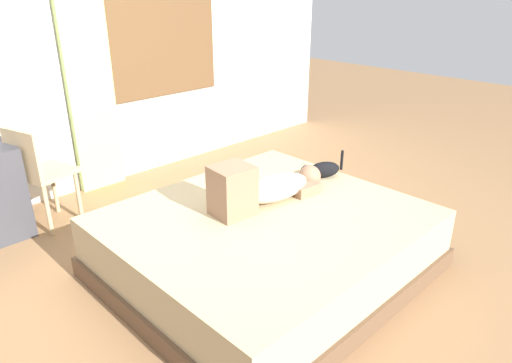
{
  "coord_description": "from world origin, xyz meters",
  "views": [
    {
      "loc": [
        -1.92,
        -1.99,
        1.89
      ],
      "look_at": [
        0.17,
        0.15,
        0.59
      ],
      "focal_mm": 32.75,
      "sensor_mm": 36.0,
      "label": 1
    }
  ],
  "objects_px": {
    "bed": "(266,243)",
    "person_lying": "(265,187)",
    "cat": "(322,170)",
    "chair_by_desk": "(37,170)"
  },
  "relations": [
    {
      "from": "person_lying",
      "to": "cat",
      "type": "bearing_deg",
      "value": 0.12
    },
    {
      "from": "person_lying",
      "to": "chair_by_desk",
      "type": "relative_size",
      "value": 1.1
    },
    {
      "from": "bed",
      "to": "person_lying",
      "type": "distance_m",
      "value": 0.39
    },
    {
      "from": "person_lying",
      "to": "chair_by_desk",
      "type": "height_order",
      "value": "chair_by_desk"
    },
    {
      "from": "bed",
      "to": "cat",
      "type": "bearing_deg",
      "value": 10.33
    },
    {
      "from": "chair_by_desk",
      "to": "bed",
      "type": "bearing_deg",
      "value": -64.09
    },
    {
      "from": "cat",
      "to": "chair_by_desk",
      "type": "height_order",
      "value": "chair_by_desk"
    },
    {
      "from": "bed",
      "to": "person_lying",
      "type": "bearing_deg",
      "value": 47.01
    },
    {
      "from": "bed",
      "to": "cat",
      "type": "xyz_separation_m",
      "value": [
        0.77,
        0.14,
        0.29
      ]
    },
    {
      "from": "cat",
      "to": "chair_by_desk",
      "type": "bearing_deg",
      "value": 135.48
    }
  ]
}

